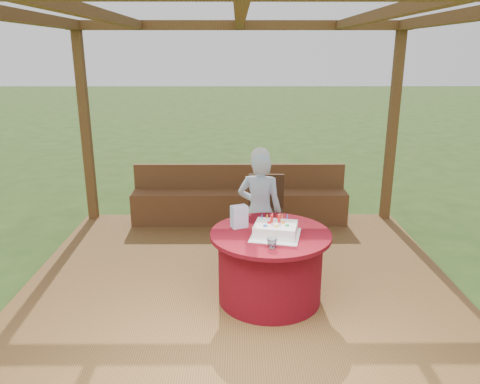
# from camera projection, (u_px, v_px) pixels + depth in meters

# --- Properties ---
(ground) EXTENTS (60.00, 60.00, 0.00)m
(ground) POSITION_uv_depth(u_px,v_px,m) (240.00, 286.00, 5.10)
(ground) COLOR #284316
(ground) RESTS_ON ground
(deck) EXTENTS (4.50, 4.00, 0.12)m
(deck) POSITION_uv_depth(u_px,v_px,m) (240.00, 281.00, 5.08)
(deck) COLOR brown
(deck) RESTS_ON ground
(pergola) EXTENTS (4.50, 4.00, 2.72)m
(pergola) POSITION_uv_depth(u_px,v_px,m) (240.00, 57.00, 4.40)
(pergola) COLOR brown
(pergola) RESTS_ON deck
(bench) EXTENTS (3.00, 0.42, 0.80)m
(bench) POSITION_uv_depth(u_px,v_px,m) (239.00, 203.00, 6.63)
(bench) COLOR brown
(bench) RESTS_ON deck
(table) EXTENTS (1.15, 1.15, 0.70)m
(table) POSITION_uv_depth(u_px,v_px,m) (270.00, 266.00, 4.51)
(table) COLOR maroon
(table) RESTS_ON deck
(chair) EXTENTS (0.45, 0.45, 0.89)m
(chair) POSITION_uv_depth(u_px,v_px,m) (266.00, 208.00, 5.74)
(chair) COLOR #3A2112
(chair) RESTS_ON deck
(elderly_woman) EXTENTS (0.53, 0.40, 1.37)m
(elderly_woman) POSITION_uv_depth(u_px,v_px,m) (260.00, 209.00, 5.10)
(elderly_woman) COLOR #9FCDEC
(elderly_woman) RESTS_ON deck
(birthday_cake) EXTENTS (0.52, 0.52, 0.19)m
(birthday_cake) POSITION_uv_depth(u_px,v_px,m) (276.00, 230.00, 4.33)
(birthday_cake) COLOR white
(birthday_cake) RESTS_ON table
(gift_bag) EXTENTS (0.18, 0.15, 0.22)m
(gift_bag) POSITION_uv_depth(u_px,v_px,m) (239.00, 217.00, 4.52)
(gift_bag) COLOR #E795C8
(gift_bag) RESTS_ON table
(drinking_glass) EXTENTS (0.10, 0.10, 0.09)m
(drinking_glass) POSITION_uv_depth(u_px,v_px,m) (272.00, 243.00, 4.06)
(drinking_glass) COLOR white
(drinking_glass) RESTS_ON table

